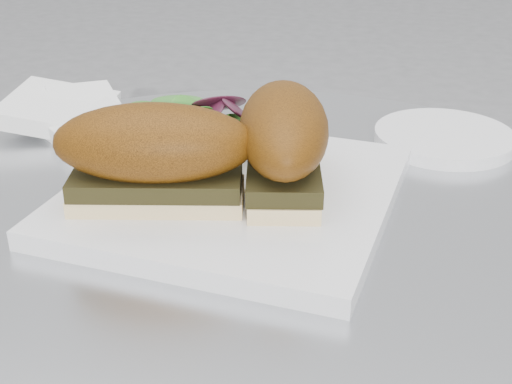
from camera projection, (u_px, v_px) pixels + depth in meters
plate at (233, 193)px, 0.59m from camera, size 0.28×0.28×0.02m
sandwich_left at (155, 154)px, 0.54m from camera, size 0.16×0.10×0.08m
sandwich_right at (284, 138)px, 0.56m from camera, size 0.10×0.17×0.08m
salad at (192, 122)px, 0.64m from camera, size 0.12×0.12×0.05m
napkin at (73, 122)px, 0.73m from camera, size 0.16×0.16×0.02m
saucer at (444, 137)px, 0.70m from camera, size 0.14×0.14×0.01m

